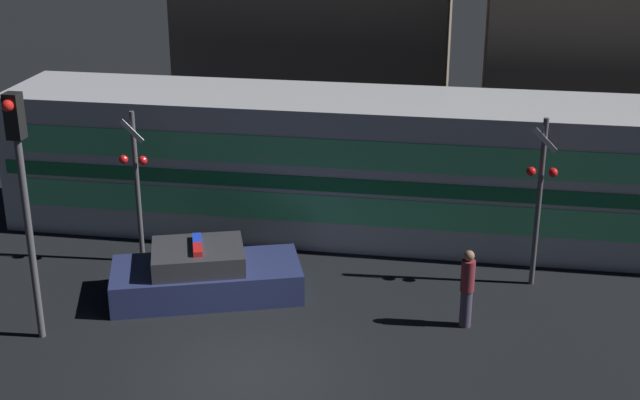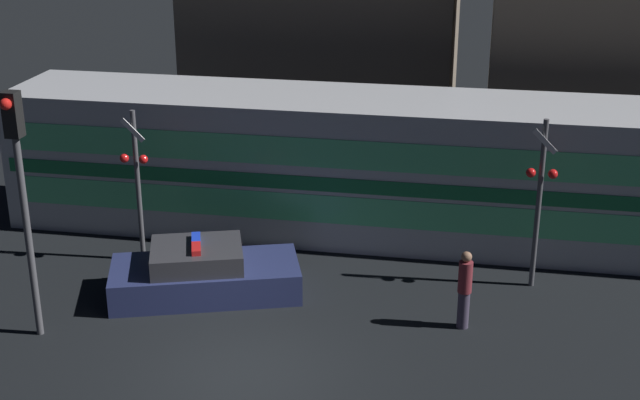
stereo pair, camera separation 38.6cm
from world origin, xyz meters
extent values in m
plane|color=black|center=(0.00, 0.00, 0.00)|extent=(120.00, 120.00, 0.00)
cube|color=#B7BABF|center=(2.77, 7.45, 1.83)|extent=(21.78, 3.14, 3.66)
cube|color=#19723F|center=(2.77, 5.87, 1.83)|extent=(21.35, 0.03, 0.37)
cube|color=#59D88C|center=(2.77, 5.87, 1.17)|extent=(20.69, 0.02, 0.73)
cube|color=#59D88C|center=(2.77, 5.87, 2.63)|extent=(20.69, 0.02, 0.73)
cube|color=navy|center=(-1.74, 3.10, 0.37)|extent=(4.61, 3.10, 0.73)
cube|color=#333338|center=(-1.90, 3.04, 0.97)|extent=(2.45, 2.19, 0.47)
cube|color=red|center=(-1.81, 2.78, 1.26)|extent=(0.37, 0.59, 0.12)
cube|color=blue|center=(-1.99, 3.31, 1.26)|extent=(0.37, 0.59, 0.12)
cylinder|color=#3F384C|center=(4.10, 2.60, 0.42)|extent=(0.25, 0.25, 0.83)
cylinder|color=maroon|center=(4.10, 2.60, 1.18)|extent=(0.30, 0.30, 0.70)
sphere|color=#8C664C|center=(4.10, 2.60, 1.64)|extent=(0.23, 0.23, 0.23)
cylinder|color=#4C4C51|center=(5.62, 4.92, 2.01)|extent=(0.12, 0.12, 4.03)
sphere|color=red|center=(5.38, 4.79, 2.82)|extent=(0.22, 0.22, 0.22)
sphere|color=red|center=(5.85, 4.79, 2.82)|extent=(0.22, 0.22, 0.22)
cube|color=white|center=(5.62, 4.84, 3.54)|extent=(0.58, 0.03, 0.58)
cylinder|color=#4C4C51|center=(-3.83, 4.60, 1.92)|extent=(0.12, 0.12, 3.84)
sphere|color=red|center=(-4.07, 4.47, 2.69)|extent=(0.22, 0.22, 0.22)
sphere|color=red|center=(-3.59, 4.47, 2.69)|extent=(0.22, 0.22, 0.22)
cube|color=white|center=(-3.83, 4.52, 3.38)|extent=(0.58, 0.03, 0.58)
cylinder|color=#4C4C51|center=(-4.61, 0.69, 2.16)|extent=(0.15, 0.15, 4.31)
cube|color=black|center=(-4.61, 0.69, 4.76)|extent=(0.30, 0.30, 0.90)
sphere|color=red|center=(-4.61, 0.49, 5.02)|extent=(0.23, 0.23, 0.23)
camera|label=1|loc=(3.83, -14.49, 9.33)|focal=50.00mm
camera|label=2|loc=(4.21, -14.43, 9.33)|focal=50.00mm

